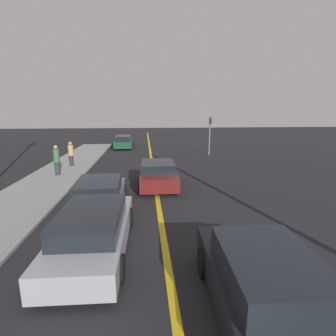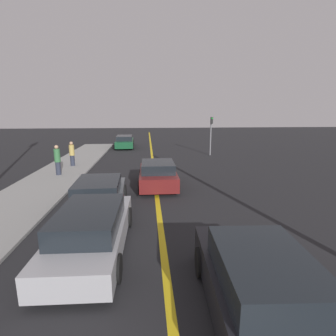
{
  "view_description": "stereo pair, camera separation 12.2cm",
  "coord_description": "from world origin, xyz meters",
  "px_view_note": "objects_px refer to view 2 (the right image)",
  "views": [
    {
      "loc": [
        -0.52,
        1.46,
        3.85
      ],
      "look_at": [
        0.62,
        14.17,
        1.02
      ],
      "focal_mm": 28.0,
      "sensor_mm": 36.0,
      "label": 1
    },
    {
      "loc": [
        -0.4,
        1.45,
        3.85
      ],
      "look_at": [
        0.62,
        14.17,
        1.02
      ],
      "focal_mm": 28.0,
      "sensor_mm": 36.0,
      "label": 2
    }
  ],
  "objects_px": {
    "car_near_right_lane": "(259,287)",
    "car_far_distant": "(99,195)",
    "pedestrian_far_standing": "(58,160)",
    "traffic_light": "(211,131)",
    "car_parked_left_lot": "(158,174)",
    "pedestrian_by_sign": "(72,154)",
    "car_oncoming_far": "(125,142)",
    "car_ahead_center": "(92,230)"
  },
  "relations": [
    {
      "from": "car_near_right_lane",
      "to": "car_far_distant",
      "type": "xyz_separation_m",
      "value": [
        -3.89,
        5.84,
        -0.08
      ]
    },
    {
      "from": "car_near_right_lane",
      "to": "car_far_distant",
      "type": "height_order",
      "value": "car_near_right_lane"
    },
    {
      "from": "car_near_right_lane",
      "to": "pedestrian_far_standing",
      "type": "relative_size",
      "value": 2.43
    },
    {
      "from": "traffic_light",
      "to": "pedestrian_far_standing",
      "type": "bearing_deg",
      "value": -148.4
    },
    {
      "from": "car_parked_left_lot",
      "to": "pedestrian_by_sign",
      "type": "xyz_separation_m",
      "value": [
        -5.65,
        5.12,
        0.31
      ]
    },
    {
      "from": "pedestrian_by_sign",
      "to": "car_parked_left_lot",
      "type": "bearing_deg",
      "value": -42.17
    },
    {
      "from": "car_far_distant",
      "to": "car_oncoming_far",
      "type": "xyz_separation_m",
      "value": [
        -0.44,
        17.7,
        0.01
      ]
    },
    {
      "from": "car_oncoming_far",
      "to": "car_far_distant",
      "type": "bearing_deg",
      "value": -90.77
    },
    {
      "from": "car_parked_left_lot",
      "to": "car_oncoming_far",
      "type": "xyz_separation_m",
      "value": [
        -2.85,
        14.58,
        -0.01
      ]
    },
    {
      "from": "car_far_distant",
      "to": "traffic_light",
      "type": "xyz_separation_m",
      "value": [
        7.36,
        12.23,
        1.45
      ]
    },
    {
      "from": "car_ahead_center",
      "to": "car_oncoming_far",
      "type": "height_order",
      "value": "car_ahead_center"
    },
    {
      "from": "car_oncoming_far",
      "to": "pedestrian_far_standing",
      "type": "xyz_separation_m",
      "value": [
        -2.92,
        -12.05,
        0.37
      ]
    },
    {
      "from": "car_oncoming_far",
      "to": "pedestrian_by_sign",
      "type": "xyz_separation_m",
      "value": [
        -2.8,
        -9.47,
        0.32
      ]
    },
    {
      "from": "car_near_right_lane",
      "to": "pedestrian_by_sign",
      "type": "height_order",
      "value": "pedestrian_by_sign"
    },
    {
      "from": "car_ahead_center",
      "to": "pedestrian_by_sign",
      "type": "distance_m",
      "value": 11.89
    },
    {
      "from": "car_far_distant",
      "to": "car_parked_left_lot",
      "type": "xyz_separation_m",
      "value": [
        2.41,
        3.11,
        0.02
      ]
    },
    {
      "from": "pedestrian_by_sign",
      "to": "car_ahead_center",
      "type": "bearing_deg",
      "value": -72.51
    },
    {
      "from": "car_far_distant",
      "to": "traffic_light",
      "type": "distance_m",
      "value": 14.35
    },
    {
      "from": "car_far_distant",
      "to": "car_oncoming_far",
      "type": "distance_m",
      "value": 17.7
    },
    {
      "from": "car_oncoming_far",
      "to": "traffic_light",
      "type": "bearing_deg",
      "value": -37.22
    },
    {
      "from": "pedestrian_by_sign",
      "to": "traffic_light",
      "type": "xyz_separation_m",
      "value": [
        10.59,
        4.0,
        1.12
      ]
    },
    {
      "from": "car_ahead_center",
      "to": "car_parked_left_lot",
      "type": "bearing_deg",
      "value": 72.74
    },
    {
      "from": "car_near_right_lane",
      "to": "car_far_distant",
      "type": "relative_size",
      "value": 1.04
    },
    {
      "from": "car_near_right_lane",
      "to": "pedestrian_far_standing",
      "type": "bearing_deg",
      "value": 125.16
    },
    {
      "from": "car_ahead_center",
      "to": "car_parked_left_lot",
      "type": "distance_m",
      "value": 6.56
    },
    {
      "from": "car_parked_left_lot",
      "to": "traffic_light",
      "type": "height_order",
      "value": "traffic_light"
    },
    {
      "from": "car_oncoming_far",
      "to": "car_parked_left_lot",
      "type": "bearing_deg",
      "value": -81.12
    },
    {
      "from": "car_far_distant",
      "to": "pedestrian_by_sign",
      "type": "height_order",
      "value": "pedestrian_by_sign"
    },
    {
      "from": "pedestrian_far_standing",
      "to": "traffic_light",
      "type": "distance_m",
      "value": 12.62
    },
    {
      "from": "pedestrian_far_standing",
      "to": "pedestrian_by_sign",
      "type": "distance_m",
      "value": 2.59
    },
    {
      "from": "pedestrian_far_standing",
      "to": "car_far_distant",
      "type": "bearing_deg",
      "value": -59.25
    },
    {
      "from": "car_ahead_center",
      "to": "car_far_distant",
      "type": "relative_size",
      "value": 1.15
    },
    {
      "from": "car_near_right_lane",
      "to": "car_parked_left_lot",
      "type": "distance_m",
      "value": 9.08
    },
    {
      "from": "car_oncoming_far",
      "to": "traffic_light",
      "type": "distance_m",
      "value": 9.63
    },
    {
      "from": "car_oncoming_far",
      "to": "traffic_light",
      "type": "xyz_separation_m",
      "value": [
        7.79,
        -5.46,
        1.44
      ]
    },
    {
      "from": "car_ahead_center",
      "to": "car_near_right_lane",
      "type": "bearing_deg",
      "value": -36.38
    },
    {
      "from": "car_parked_left_lot",
      "to": "pedestrian_far_standing",
      "type": "height_order",
      "value": "pedestrian_far_standing"
    },
    {
      "from": "pedestrian_far_standing",
      "to": "pedestrian_by_sign",
      "type": "xyz_separation_m",
      "value": [
        0.12,
        2.59,
        -0.05
      ]
    },
    {
      "from": "car_far_distant",
      "to": "car_oncoming_far",
      "type": "bearing_deg",
      "value": 89.52
    },
    {
      "from": "car_parked_left_lot",
      "to": "pedestrian_by_sign",
      "type": "relative_size",
      "value": 2.31
    },
    {
      "from": "car_ahead_center",
      "to": "pedestrian_far_standing",
      "type": "bearing_deg",
      "value": 114.11
    },
    {
      "from": "car_far_distant",
      "to": "car_parked_left_lot",
      "type": "relative_size",
      "value": 1.08
    }
  ]
}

